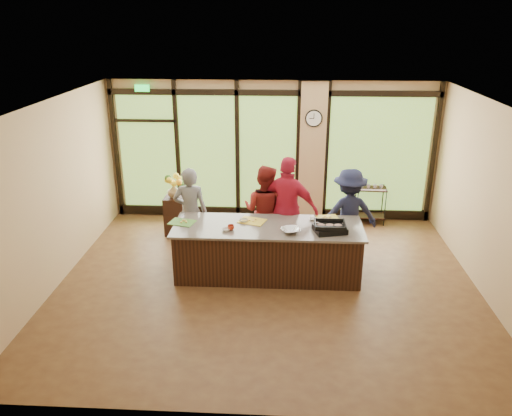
# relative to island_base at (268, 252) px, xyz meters

# --- Properties ---
(floor) EXTENTS (7.00, 7.00, 0.00)m
(floor) POSITION_rel_island_base_xyz_m (0.00, -0.30, -0.44)
(floor) COLOR #4E2E1B
(floor) RESTS_ON ground
(ceiling) EXTENTS (7.00, 7.00, 0.00)m
(ceiling) POSITION_rel_island_base_xyz_m (0.00, -0.30, 2.56)
(ceiling) COLOR silver
(ceiling) RESTS_ON back_wall
(back_wall) EXTENTS (7.00, 0.00, 7.00)m
(back_wall) POSITION_rel_island_base_xyz_m (0.00, 2.70, 1.06)
(back_wall) COLOR tan
(back_wall) RESTS_ON floor
(left_wall) EXTENTS (0.00, 6.00, 6.00)m
(left_wall) POSITION_rel_island_base_xyz_m (-3.50, -0.30, 1.06)
(left_wall) COLOR tan
(left_wall) RESTS_ON floor
(right_wall) EXTENTS (0.00, 6.00, 6.00)m
(right_wall) POSITION_rel_island_base_xyz_m (3.50, -0.30, 1.06)
(right_wall) COLOR tan
(right_wall) RESTS_ON floor
(window_wall) EXTENTS (6.90, 0.12, 3.00)m
(window_wall) POSITION_rel_island_base_xyz_m (0.16, 2.65, 0.95)
(window_wall) COLOR tan
(window_wall) RESTS_ON floor
(island_base) EXTENTS (3.10, 1.00, 0.88)m
(island_base) POSITION_rel_island_base_xyz_m (0.00, 0.00, 0.00)
(island_base) COLOR black
(island_base) RESTS_ON floor
(countertop) EXTENTS (3.20, 1.10, 0.04)m
(countertop) POSITION_rel_island_base_xyz_m (0.00, 0.00, 0.46)
(countertop) COLOR #71665E
(countertop) RESTS_ON island_base
(wall_clock) EXTENTS (0.36, 0.04, 0.36)m
(wall_clock) POSITION_rel_island_base_xyz_m (0.85, 2.57, 1.81)
(wall_clock) COLOR black
(wall_clock) RESTS_ON window_wall
(cook_left) EXTENTS (0.64, 0.44, 1.70)m
(cook_left) POSITION_rel_island_base_xyz_m (-1.45, 0.73, 0.41)
(cook_left) COLOR slate
(cook_left) RESTS_ON floor
(cook_midleft) EXTENTS (1.02, 0.91, 1.73)m
(cook_midleft) POSITION_rel_island_base_xyz_m (-0.09, 0.85, 0.42)
(cook_midleft) COLOR maroon
(cook_midleft) RESTS_ON floor
(cook_midright) EXTENTS (1.22, 0.84, 1.93)m
(cook_midright) POSITION_rel_island_base_xyz_m (0.34, 0.70, 0.53)
(cook_midright) COLOR #B81C36
(cook_midright) RESTS_ON floor
(cook_right) EXTENTS (1.18, 0.80, 1.69)m
(cook_right) POSITION_rel_island_base_xyz_m (1.45, 0.83, 0.40)
(cook_right) COLOR #181C36
(cook_right) RESTS_ON floor
(roasting_pan) EXTENTS (0.58, 0.50, 0.09)m
(roasting_pan) POSITION_rel_island_base_xyz_m (1.02, -0.18, 0.52)
(roasting_pan) COLOR black
(roasting_pan) RESTS_ON countertop
(mixing_bowl) EXTENTS (0.39, 0.39, 0.07)m
(mixing_bowl) POSITION_rel_island_base_xyz_m (0.37, -0.25, 0.52)
(mixing_bowl) COLOR silver
(mixing_bowl) RESTS_ON countertop
(cutting_board_left) EXTENTS (0.48, 0.41, 0.01)m
(cutting_board_left) POSITION_rel_island_base_xyz_m (-1.47, 0.06, 0.49)
(cutting_board_left) COLOR #4C8931
(cutting_board_left) RESTS_ON countertop
(cutting_board_center) EXTENTS (0.52, 0.45, 0.01)m
(cutting_board_center) POSITION_rel_island_base_xyz_m (-0.28, 0.18, 0.49)
(cutting_board_center) COLOR gold
(cutting_board_center) RESTS_ON countertop
(cutting_board_right) EXTENTS (0.43, 0.36, 0.01)m
(cutting_board_right) POSITION_rel_island_base_xyz_m (1.03, 0.40, 0.49)
(cutting_board_right) COLOR gold
(cutting_board_right) RESTS_ON countertop
(prep_bowl_near) EXTENTS (0.20, 0.20, 0.05)m
(prep_bowl_near) POSITION_rel_island_base_xyz_m (-0.42, 0.15, 0.50)
(prep_bowl_near) COLOR silver
(prep_bowl_near) RESTS_ON countertop
(prep_bowl_mid) EXTENTS (0.17, 0.17, 0.04)m
(prep_bowl_mid) POSITION_rel_island_base_xyz_m (-0.68, -0.25, 0.50)
(prep_bowl_mid) COLOR silver
(prep_bowl_mid) RESTS_ON countertop
(prep_bowl_far) EXTENTS (0.15, 0.15, 0.03)m
(prep_bowl_far) POSITION_rel_island_base_xyz_m (0.77, 0.31, 0.50)
(prep_bowl_far) COLOR silver
(prep_bowl_far) RESTS_ON countertop
(red_ramekin) EXTENTS (0.14, 0.14, 0.09)m
(red_ramekin) POSITION_rel_island_base_xyz_m (-0.61, -0.20, 0.52)
(red_ramekin) COLOR #A12610
(red_ramekin) RESTS_ON countertop
(flower_stand) EXTENTS (0.41, 0.41, 0.80)m
(flower_stand) POSITION_rel_island_base_xyz_m (-1.95, 1.64, -0.04)
(flower_stand) COLOR black
(flower_stand) RESTS_ON floor
(flower_vase) EXTENTS (0.26, 0.26, 0.27)m
(flower_vase) POSITION_rel_island_base_xyz_m (-1.95, 1.64, 0.50)
(flower_vase) COLOR olive
(flower_vase) RESTS_ON flower_stand
(bar_cart) EXTENTS (0.67, 0.41, 0.88)m
(bar_cart) POSITION_rel_island_base_xyz_m (2.13, 2.45, 0.09)
(bar_cart) COLOR black
(bar_cart) RESTS_ON floor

